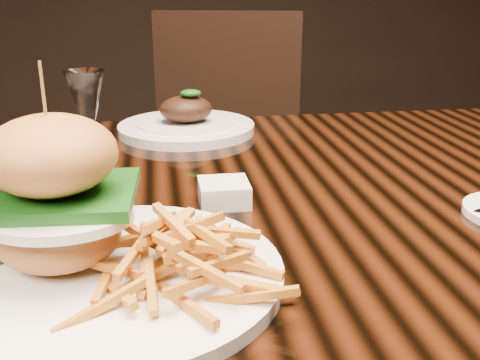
{
  "coord_description": "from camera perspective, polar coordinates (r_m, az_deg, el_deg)",
  "views": [
    {
      "loc": [
        -0.13,
        -0.77,
        1.04
      ],
      "look_at": [
        -0.04,
        -0.13,
        0.81
      ],
      "focal_mm": 42.0,
      "sensor_mm": 36.0,
      "label": 1
    }
  ],
  "objects": [
    {
      "name": "wine_glass",
      "position": [
        0.88,
        -15.32,
        7.86
      ],
      "size": [
        0.06,
        0.06,
        0.16
      ],
      "color": "white",
      "rests_on": "dining_table"
    },
    {
      "name": "ramekin",
      "position": [
        0.76,
        -1.64,
        -1.3
      ],
      "size": [
        0.07,
        0.07,
        0.03
      ],
      "primitive_type": "cube",
      "rotation": [
        0.0,
        0.0,
        -0.04
      ],
      "color": "white",
      "rests_on": "dining_table"
    },
    {
      "name": "dining_table",
      "position": [
        0.86,
        1.11,
        -5.47
      ],
      "size": [
        1.6,
        0.9,
        0.75
      ],
      "color": "black",
      "rests_on": "ground"
    },
    {
      "name": "burger_plate",
      "position": [
        0.57,
        -13.73,
        -5.01
      ],
      "size": [
        0.33,
        0.33,
        0.22
      ],
      "rotation": [
        0.0,
        0.0,
        -0.27
      ],
      "color": "white",
      "rests_on": "dining_table"
    },
    {
      "name": "chair_far",
      "position": [
        1.74,
        -1.59,
        2.96
      ],
      "size": [
        0.55,
        0.56,
        0.95
      ],
      "rotation": [
        0.0,
        0.0,
        -0.23
      ],
      "color": "black",
      "rests_on": "ground"
    },
    {
      "name": "far_dish",
      "position": [
        1.13,
        -5.47,
        5.66
      ],
      "size": [
        0.27,
        0.27,
        0.09
      ],
      "rotation": [
        0.0,
        0.0,
        0.14
      ],
      "color": "white",
      "rests_on": "dining_table"
    }
  ]
}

